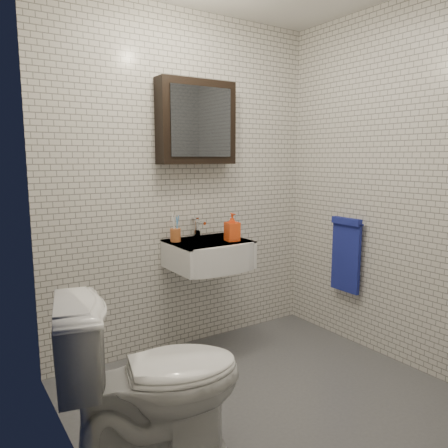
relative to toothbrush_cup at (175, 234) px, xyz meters
name	(u,v)px	position (x,y,z in m)	size (l,w,h in m)	color
ground	(269,399)	(0.16, -0.87, -0.90)	(2.20, 2.00, 0.01)	#505258
room_shell	(273,154)	(0.16, -0.87, 0.56)	(2.22, 2.02, 2.51)	silver
washbasin	(211,254)	(0.21, -0.14, -0.15)	(0.55, 0.50, 0.20)	white
faucet	(197,228)	(0.21, 0.06, 0.02)	(0.06, 0.20, 0.15)	silver
mirror_cabinet	(197,122)	(0.21, 0.06, 0.80)	(0.60, 0.15, 0.60)	black
towel_rail	(346,252)	(1.21, -0.52, -0.18)	(0.09, 0.30, 0.58)	silver
toothbrush_cup	(175,234)	(0.00, 0.00, 0.00)	(0.09, 0.09, 0.21)	#B25D2C
soap_bottle	(232,227)	(0.35, -0.21, 0.05)	(0.09, 0.09, 0.20)	orange
toilet	(153,380)	(-0.64, -0.99, -0.48)	(0.47, 0.83, 0.85)	white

